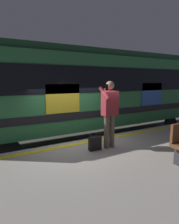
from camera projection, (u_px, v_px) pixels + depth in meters
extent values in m
plane|color=#4C4742|center=(78.00, 170.00, 5.90)|extent=(24.46, 24.46, 0.00)
cube|color=#9E998E|center=(115.00, 184.00, 4.22)|extent=(16.14, 3.74, 0.96)
cube|color=yellow|center=(82.00, 143.00, 5.48)|extent=(15.82, 0.16, 0.01)
cube|color=slate|center=(61.00, 152.00, 7.12)|extent=(20.99, 0.08, 0.16)
cube|color=slate|center=(49.00, 142.00, 8.35)|extent=(20.99, 0.08, 0.16)
cube|color=#2D723F|center=(94.00, 91.00, 8.28)|extent=(11.58, 2.76, 2.71)
cube|color=#1B4426|center=(95.00, 56.00, 8.03)|extent=(11.35, 2.54, 0.24)
cube|color=black|center=(114.00, 80.00, 7.00)|extent=(11.00, 0.03, 0.90)
cube|color=black|center=(113.00, 112.00, 7.21)|extent=(11.00, 0.03, 0.24)
cube|color=#3359B2|center=(152.00, 94.00, 8.09)|extent=(1.16, 0.02, 0.94)
cube|color=gold|center=(63.00, 99.00, 6.12)|extent=(1.16, 0.02, 0.94)
cylinder|color=black|center=(8.00, 152.00, 5.79)|extent=(0.84, 0.12, 0.84)
cylinder|color=black|center=(1.00, 134.00, 7.68)|extent=(0.84, 0.12, 0.84)
cylinder|color=black|center=(170.00, 124.00, 9.45)|extent=(0.84, 0.12, 0.84)
cylinder|color=black|center=(138.00, 117.00, 11.35)|extent=(0.84, 0.12, 0.84)
cylinder|color=brown|center=(112.00, 131.00, 5.13)|extent=(0.14, 0.14, 0.89)
cylinder|color=brown|center=(106.00, 132.00, 5.04)|extent=(0.14, 0.14, 0.89)
cube|color=maroon|center=(110.00, 103.00, 4.96)|extent=(0.40, 0.24, 0.64)
sphere|color=maroon|center=(106.00, 92.00, 5.04)|extent=(0.20, 0.20, 0.20)
sphere|color=tan|center=(110.00, 85.00, 4.88)|extent=(0.22, 0.22, 0.22)
cylinder|color=maroon|center=(117.00, 105.00, 5.09)|extent=(0.09, 0.09, 0.58)
cylinder|color=maroon|center=(104.00, 94.00, 4.73)|extent=(0.09, 0.42, 0.33)
cube|color=black|center=(107.00, 87.00, 4.62)|extent=(0.07, 0.02, 0.15)
cube|color=black|center=(95.00, 143.00, 4.93)|extent=(0.34, 0.14, 0.36)
torus|color=black|center=(95.00, 135.00, 4.89)|extent=(0.30, 0.30, 0.02)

